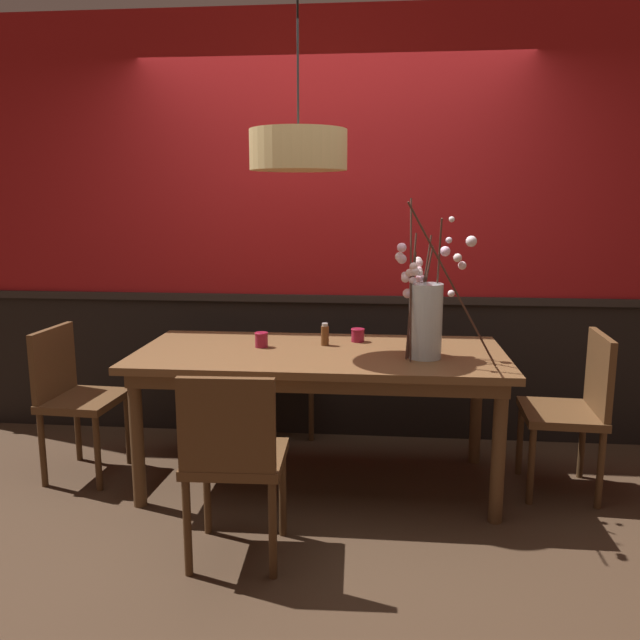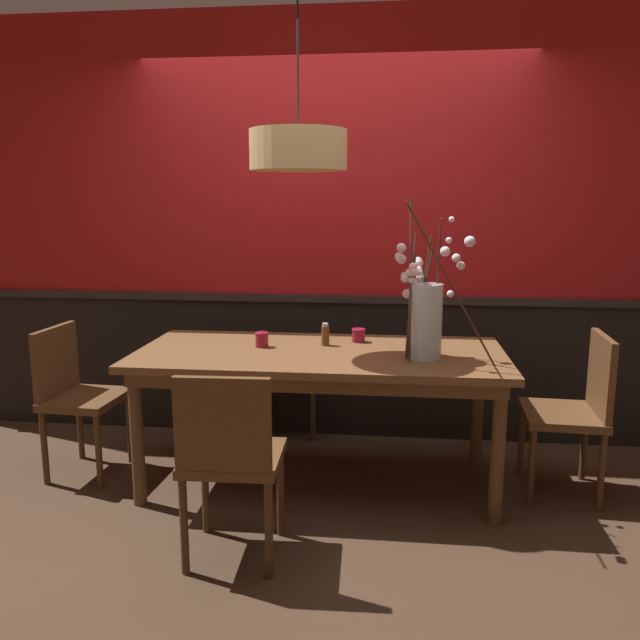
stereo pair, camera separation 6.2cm
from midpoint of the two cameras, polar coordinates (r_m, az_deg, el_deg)
ground_plane at (r=3.80m, az=0.48°, el=-14.26°), size 24.00×24.00×0.00m
back_wall at (r=4.27m, az=1.67°, el=7.80°), size 5.49×0.14×2.79m
dining_table at (r=3.56m, az=0.50°, el=-4.03°), size 2.03×0.94×0.78m
chair_far_side_left at (r=4.50m, az=-2.23°, el=-3.28°), size 0.43×0.45×0.91m
chair_head_west_end at (r=4.00m, az=-20.66°, el=-5.90°), size 0.42×0.46×0.88m
chair_near_side_left at (r=2.86m, az=-7.44°, el=-11.78°), size 0.44×0.43×0.89m
chair_head_east_end at (r=3.76m, az=22.42°, el=-7.04°), size 0.43×0.47×0.90m
vase_with_blossoms at (r=3.38m, az=9.84°, el=0.27°), size 0.51×0.54×0.83m
candle_holder_nearer_center at (r=3.76m, az=3.94°, el=-1.36°), size 0.08×0.08×0.08m
candle_holder_nearer_edge at (r=3.64m, az=-4.74°, el=-1.75°), size 0.08×0.08×0.09m
condiment_bottle at (r=3.66m, az=0.96°, el=-1.34°), size 0.05×0.05×0.13m
pendant_lamp at (r=3.44m, az=-1.42°, el=14.95°), size 0.51×0.51×1.04m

